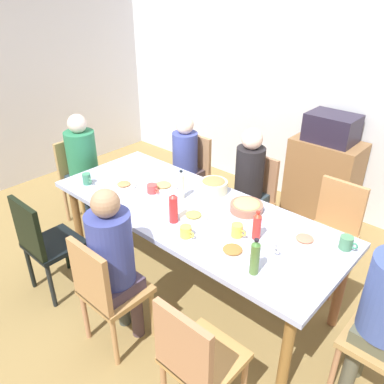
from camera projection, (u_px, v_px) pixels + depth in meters
The scene contains 34 objects.
ground_plane at pixel (192, 282), 3.40m from camera, with size 7.04×7.04×0.00m, color olive.
wall_back at pixel (321, 91), 4.11m from camera, with size 6.11×0.12×2.60m, color silver.
wall_left at pixel (3, 81), 4.54m from camera, with size 0.12×4.21×2.60m, color silver.
dining_table at pixel (192, 216), 3.07m from camera, with size 2.42×0.97×0.75m.
chair_0 at pixel (252, 196), 3.71m from camera, with size 0.40×0.40×0.90m.
person_0 at pixel (248, 181), 3.56m from camera, with size 0.30×0.30×1.21m.
chair_1 at pixel (190, 172), 4.19m from camera, with size 0.40×0.40×0.90m.
person_1 at pixel (184, 161), 4.05m from camera, with size 0.30×0.30×1.15m.
chair_2 at pixel (195, 358), 2.11m from camera, with size 0.40×0.40×0.90m.
chair_4 at pixel (106, 289), 2.59m from camera, with size 0.40×0.40×0.90m.
person_4 at pixel (113, 257), 2.55m from camera, with size 0.30×0.30×1.23m.
chair_5 at pixel (44, 241), 3.07m from camera, with size 0.40×0.40×0.90m.
chair_6 at pixel (332, 228), 3.24m from camera, with size 0.40×0.40×0.90m.
chair_7 at pixel (81, 176), 4.09m from camera, with size 0.40×0.40×0.90m.
person_7 at pixel (83, 161), 3.94m from camera, with size 0.30×0.30×1.20m.
plate_0 at pixel (305, 240), 2.65m from camera, with size 0.22×0.22×0.04m.
plate_1 at pixel (124, 185), 3.36m from camera, with size 0.21×0.21×0.04m.
plate_2 at pixel (194, 216), 2.92m from camera, with size 0.22×0.22×0.04m.
plate_3 at pixel (163, 186), 3.34m from camera, with size 0.25×0.25×0.04m.
plate_4 at pixel (232, 251), 2.54m from camera, with size 0.24×0.24×0.04m.
bowl_0 at pixel (247, 206), 2.99m from camera, with size 0.25×0.25×0.08m.
bowl_1 at pixel (214, 186), 3.25m from camera, with size 0.24×0.24×0.12m.
cup_0 at pixel (186, 232), 2.69m from camera, with size 0.12×0.08×0.08m.
cup_1 at pixel (237, 230), 2.69m from camera, with size 0.12×0.08×0.10m.
cup_2 at pixel (346, 243), 2.56m from camera, with size 0.12×0.09×0.09m.
cup_3 at pixel (152, 189), 3.25m from camera, with size 0.12×0.09×0.07m.
cup_4 at pixel (269, 247), 2.53m from camera, with size 0.13×0.09×0.08m.
cup_5 at pixel (87, 179), 3.39m from camera, with size 0.11×0.07×0.10m.
bottle_0 at pixel (181, 185), 3.13m from camera, with size 0.05×0.05×0.25m.
bottle_1 at pixel (255, 257), 2.31m from camera, with size 0.06×0.06×0.25m.
bottle_2 at pixel (257, 226), 2.64m from camera, with size 0.06×0.06×0.21m.
bottle_3 at pixel (173, 208), 2.82m from camera, with size 0.07×0.07×0.25m.
side_cabinet at pixel (322, 181), 4.14m from camera, with size 0.70×0.44×0.90m, color olive.
microwave at pixel (332, 128), 3.86m from camera, with size 0.48×0.36×0.28m, color #251E31.
Camera 1 is at (1.75, -1.93, 2.32)m, focal length 36.20 mm.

